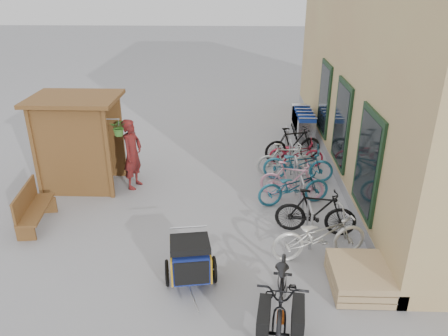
{
  "coord_description": "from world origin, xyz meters",
  "views": [
    {
      "loc": [
        0.81,
        -7.75,
        5.17
      ],
      "look_at": [
        0.5,
        1.5,
        1.0
      ],
      "focal_mm": 35.0,
      "sensor_mm": 36.0,
      "label": 1
    }
  ],
  "objects_px": {
    "bike_6": "(296,153)",
    "pallet_stack": "(359,277)",
    "bike_3": "(292,180)",
    "bike_5": "(286,160)",
    "shopping_carts": "(303,120)",
    "cargo_bike": "(282,293)",
    "person_kiosk": "(133,154)",
    "bike_7": "(293,144)",
    "bike_1": "(316,212)",
    "bike_2": "(294,186)",
    "kiosk": "(75,130)",
    "bench": "(32,207)",
    "bike_4": "(298,164)",
    "bike_0": "(319,235)",
    "child_trailer": "(190,258)"
  },
  "relations": [
    {
      "from": "bike_2",
      "to": "bike_6",
      "type": "height_order",
      "value": "bike_2"
    },
    {
      "from": "cargo_bike",
      "to": "bike_7",
      "type": "xyz_separation_m",
      "value": [
        0.91,
        6.62,
        -0.02
      ]
    },
    {
      "from": "bike_1",
      "to": "bike_2",
      "type": "relative_size",
      "value": 0.97
    },
    {
      "from": "bike_0",
      "to": "bike_7",
      "type": "xyz_separation_m",
      "value": [
        0.03,
        4.86,
        0.02
      ]
    },
    {
      "from": "bench",
      "to": "bike_0",
      "type": "distance_m",
      "value": 6.17
    },
    {
      "from": "cargo_bike",
      "to": "bench",
      "type": "bearing_deg",
      "value": 159.83
    },
    {
      "from": "bike_1",
      "to": "bike_4",
      "type": "distance_m",
      "value": 2.62
    },
    {
      "from": "bench",
      "to": "pallet_stack",
      "type": "bearing_deg",
      "value": -22.86
    },
    {
      "from": "bench",
      "to": "person_kiosk",
      "type": "relative_size",
      "value": 0.81
    },
    {
      "from": "bench",
      "to": "kiosk",
      "type": "bearing_deg",
      "value": 71.51
    },
    {
      "from": "bike_3",
      "to": "bike_6",
      "type": "height_order",
      "value": "bike_3"
    },
    {
      "from": "child_trailer",
      "to": "bike_5",
      "type": "relative_size",
      "value": 0.99
    },
    {
      "from": "bike_6",
      "to": "bike_0",
      "type": "bearing_deg",
      "value": -177.3
    },
    {
      "from": "person_kiosk",
      "to": "bike_2",
      "type": "bearing_deg",
      "value": -84.41
    },
    {
      "from": "bench",
      "to": "shopping_carts",
      "type": "xyz_separation_m",
      "value": [
        6.67,
        6.02,
        0.12
      ]
    },
    {
      "from": "bench",
      "to": "cargo_bike",
      "type": "bearing_deg",
      "value": -34.92
    },
    {
      "from": "bench",
      "to": "bike_0",
      "type": "relative_size",
      "value": 0.78
    },
    {
      "from": "pallet_stack",
      "to": "bike_6",
      "type": "bearing_deg",
      "value": 95.34
    },
    {
      "from": "bike_4",
      "to": "bike_6",
      "type": "distance_m",
      "value": 0.98
    },
    {
      "from": "child_trailer",
      "to": "person_kiosk",
      "type": "relative_size",
      "value": 0.86
    },
    {
      "from": "pallet_stack",
      "to": "person_kiosk",
      "type": "xyz_separation_m",
      "value": [
        -4.87,
        3.87,
        0.71
      ]
    },
    {
      "from": "bench",
      "to": "person_kiosk",
      "type": "distance_m",
      "value": 2.74
    },
    {
      "from": "person_kiosk",
      "to": "bike_5",
      "type": "height_order",
      "value": "person_kiosk"
    },
    {
      "from": "shopping_carts",
      "to": "cargo_bike",
      "type": "bearing_deg",
      "value": -99.45
    },
    {
      "from": "child_trailer",
      "to": "person_kiosk",
      "type": "height_order",
      "value": "person_kiosk"
    },
    {
      "from": "bike_1",
      "to": "bench",
      "type": "bearing_deg",
      "value": 98.34
    },
    {
      "from": "bike_2",
      "to": "person_kiosk",
      "type": "bearing_deg",
      "value": 64.98
    },
    {
      "from": "shopping_carts",
      "to": "bike_1",
      "type": "bearing_deg",
      "value": -94.82
    },
    {
      "from": "kiosk",
      "to": "bench",
      "type": "height_order",
      "value": "kiosk"
    },
    {
      "from": "kiosk",
      "to": "bike_1",
      "type": "bearing_deg",
      "value": -20.09
    },
    {
      "from": "bike_5",
      "to": "bike_6",
      "type": "xyz_separation_m",
      "value": [
        0.36,
        0.71,
        -0.08
      ]
    },
    {
      "from": "bike_0",
      "to": "bike_2",
      "type": "xyz_separation_m",
      "value": [
        -0.25,
        2.17,
        -0.04
      ]
    },
    {
      "from": "cargo_bike",
      "to": "bike_6",
      "type": "bearing_deg",
      "value": 88.68
    },
    {
      "from": "bike_6",
      "to": "pallet_stack",
      "type": "bearing_deg",
      "value": -170.88
    },
    {
      "from": "cargo_bike",
      "to": "bike_0",
      "type": "distance_m",
      "value": 1.97
    },
    {
      "from": "shopping_carts",
      "to": "bike_6",
      "type": "bearing_deg",
      "value": -101.2
    },
    {
      "from": "kiosk",
      "to": "bike_1",
      "type": "xyz_separation_m",
      "value": [
        5.76,
        -2.11,
        -1.04
      ]
    },
    {
      "from": "bike_2",
      "to": "shopping_carts",
      "type": "bearing_deg",
      "value": -23.56
    },
    {
      "from": "shopping_carts",
      "to": "cargo_bike",
      "type": "distance_m",
      "value": 8.87
    },
    {
      "from": "pallet_stack",
      "to": "bike_2",
      "type": "height_order",
      "value": "bike_2"
    },
    {
      "from": "child_trailer",
      "to": "bike_1",
      "type": "height_order",
      "value": "bike_1"
    },
    {
      "from": "shopping_carts",
      "to": "bike_5",
      "type": "relative_size",
      "value": 1.41
    },
    {
      "from": "shopping_carts",
      "to": "bike_7",
      "type": "height_order",
      "value": "bike_7"
    },
    {
      "from": "pallet_stack",
      "to": "bike_5",
      "type": "distance_m",
      "value": 4.73
    },
    {
      "from": "bike_0",
      "to": "bike_7",
      "type": "height_order",
      "value": "bike_7"
    },
    {
      "from": "person_kiosk",
      "to": "bike_3",
      "type": "distance_m",
      "value": 4.08
    },
    {
      "from": "bike_4",
      "to": "cargo_bike",
      "type": "bearing_deg",
      "value": 176.57
    },
    {
      "from": "person_kiosk",
      "to": "bike_7",
      "type": "distance_m",
      "value": 4.73
    },
    {
      "from": "bench",
      "to": "bike_7",
      "type": "distance_m",
      "value": 7.26
    },
    {
      "from": "bike_3",
      "to": "bike_5",
      "type": "xyz_separation_m",
      "value": [
        -0.02,
        1.27,
        0.01
      ]
    }
  ]
}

